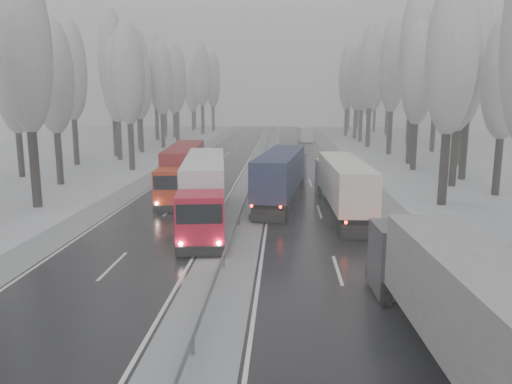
# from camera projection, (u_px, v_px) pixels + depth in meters

# --- Properties ---
(carriageway_right) EXTENTS (7.50, 200.00, 0.03)m
(carriageway_right) POSITION_uv_depth(u_px,v_px,m) (314.00, 195.00, 40.53)
(carriageway_right) COLOR black
(carriageway_right) RESTS_ON ground
(carriageway_left) EXTENTS (7.50, 200.00, 0.03)m
(carriageway_left) POSITION_uv_depth(u_px,v_px,m) (186.00, 194.00, 41.10)
(carriageway_left) COLOR black
(carriageway_left) RESTS_ON ground
(median_slush) EXTENTS (3.00, 200.00, 0.04)m
(median_slush) POSITION_uv_depth(u_px,v_px,m) (250.00, 195.00, 40.82)
(median_slush) COLOR gray
(median_slush) RESTS_ON ground
(shoulder_right) EXTENTS (2.40, 200.00, 0.04)m
(shoulder_right) POSITION_uv_depth(u_px,v_px,m) (376.00, 196.00, 40.26)
(shoulder_right) COLOR gray
(shoulder_right) RESTS_ON ground
(shoulder_left) EXTENTS (2.40, 200.00, 0.04)m
(shoulder_left) POSITION_uv_depth(u_px,v_px,m) (127.00, 193.00, 41.37)
(shoulder_left) COLOR gray
(shoulder_left) RESTS_ON ground
(median_guardrail) EXTENTS (0.12, 200.00, 0.76)m
(median_guardrail) POSITION_uv_depth(u_px,v_px,m) (250.00, 188.00, 40.70)
(median_guardrail) COLOR slate
(median_guardrail) RESTS_ON ground
(tree_18) EXTENTS (3.60, 3.60, 16.58)m
(tree_18) POSITION_uv_depth(u_px,v_px,m) (452.00, 56.00, 35.14)
(tree_18) COLOR black
(tree_18) RESTS_ON ground
(tree_19) EXTENTS (3.60, 3.60, 14.57)m
(tree_19) POSITION_uv_depth(u_px,v_px,m) (505.00, 77.00, 39.00)
(tree_19) COLOR black
(tree_19) RESTS_ON ground
(tree_20) EXTENTS (3.60, 3.60, 15.71)m
(tree_20) POSITION_uv_depth(u_px,v_px,m) (460.00, 70.00, 43.04)
(tree_20) COLOR black
(tree_20) RESTS_ON ground
(tree_21) EXTENTS (3.60, 3.60, 18.62)m
(tree_21) POSITION_uv_depth(u_px,v_px,m) (471.00, 52.00, 46.50)
(tree_21) COLOR black
(tree_21) RESTS_ON ground
(tree_22) EXTENTS (3.60, 3.60, 15.86)m
(tree_22) POSITION_uv_depth(u_px,v_px,m) (418.00, 75.00, 53.31)
(tree_22) COLOR black
(tree_22) RESTS_ON ground
(tree_23) EXTENTS (3.60, 3.60, 13.55)m
(tree_23) POSITION_uv_depth(u_px,v_px,m) (464.00, 89.00, 57.16)
(tree_23) COLOR black
(tree_23) RESTS_ON ground
(tree_24) EXTENTS (3.60, 3.60, 20.49)m
(tree_24) POSITION_uv_depth(u_px,v_px,m) (415.00, 51.00, 58.03)
(tree_24) COLOR black
(tree_24) RESTS_ON ground
(tree_25) EXTENTS (3.60, 3.60, 19.44)m
(tree_25) POSITION_uv_depth(u_px,v_px,m) (463.00, 59.00, 61.70)
(tree_25) COLOR black
(tree_25) RESTS_ON ground
(tree_26) EXTENTS (3.60, 3.60, 18.78)m
(tree_26) POSITION_uv_depth(u_px,v_px,m) (393.00, 66.00, 68.31)
(tree_26) COLOR black
(tree_26) RESTS_ON ground
(tree_27) EXTENTS (3.60, 3.60, 17.62)m
(tree_27) POSITION_uv_depth(u_px,v_px,m) (437.00, 73.00, 71.98)
(tree_27) COLOR black
(tree_27) RESTS_ON ground
(tree_28) EXTENTS (3.60, 3.60, 19.62)m
(tree_28) POSITION_uv_depth(u_px,v_px,m) (371.00, 67.00, 78.76)
(tree_28) COLOR black
(tree_28) RESTS_ON ground
(tree_29) EXTENTS (3.60, 3.60, 18.11)m
(tree_29) POSITION_uv_depth(u_px,v_px,m) (411.00, 74.00, 82.46)
(tree_29) COLOR black
(tree_29) RESTS_ON ground
(tree_30) EXTENTS (3.60, 3.60, 17.86)m
(tree_30) POSITION_uv_depth(u_px,v_px,m) (362.00, 77.00, 88.52)
(tree_30) COLOR black
(tree_30) RESTS_ON ground
(tree_31) EXTENTS (3.60, 3.60, 18.58)m
(tree_31) POSITION_uv_depth(u_px,v_px,m) (391.00, 75.00, 92.04)
(tree_31) COLOR black
(tree_31) RESTS_ON ground
(tree_32) EXTENTS (3.60, 3.60, 17.33)m
(tree_32) POSITION_uv_depth(u_px,v_px,m) (357.00, 80.00, 95.95)
(tree_32) COLOR black
(tree_32) RESTS_ON ground
(tree_33) EXTENTS (3.60, 3.60, 14.33)m
(tree_33) POSITION_uv_depth(u_px,v_px,m) (369.00, 91.00, 100.05)
(tree_33) COLOR black
(tree_33) RESTS_ON ground
(tree_34) EXTENTS (3.60, 3.60, 17.63)m
(tree_34) POSITION_uv_depth(u_px,v_px,m) (347.00, 81.00, 102.93)
(tree_34) COLOR black
(tree_34) RESTS_ON ground
(tree_35) EXTENTS (3.60, 3.60, 18.25)m
(tree_35) POSITION_uv_depth(u_px,v_px,m) (389.00, 79.00, 106.28)
(tree_35) COLOR black
(tree_35) RESTS_ON ground
(tree_36) EXTENTS (3.60, 3.60, 20.23)m
(tree_36) POSITION_uv_depth(u_px,v_px,m) (348.00, 75.00, 112.21)
(tree_36) COLOR black
(tree_36) RESTS_ON ground
(tree_37) EXTENTS (3.60, 3.60, 16.37)m
(tree_37) POSITION_uv_depth(u_px,v_px,m) (376.00, 86.00, 116.21)
(tree_37) COLOR black
(tree_37) RESTS_ON ground
(tree_38) EXTENTS (3.60, 3.60, 17.97)m
(tree_38) POSITION_uv_depth(u_px,v_px,m) (349.00, 83.00, 122.75)
(tree_38) COLOR black
(tree_38) RESTS_ON ground
(tree_39) EXTENTS (3.60, 3.60, 16.19)m
(tree_39) POSITION_uv_depth(u_px,v_px,m) (358.00, 88.00, 126.74)
(tree_39) COLOR black
(tree_39) RESTS_ON ground
(tree_58) EXTENTS (3.60, 3.60, 17.21)m
(tree_58) POSITION_uv_depth(u_px,v_px,m) (25.00, 49.00, 34.26)
(tree_58) COLOR black
(tree_58) RESTS_ON ground
(tree_60) EXTENTS (3.60, 3.60, 14.84)m
(tree_60) POSITION_uv_depth(u_px,v_px,m) (53.00, 77.00, 44.13)
(tree_60) COLOR black
(tree_60) RESTS_ON ground
(tree_61) EXTENTS (3.60, 3.60, 13.95)m
(tree_61) POSITION_uv_depth(u_px,v_px,m) (14.00, 85.00, 48.48)
(tree_61) COLOR black
(tree_61) RESTS_ON ground
(tree_62) EXTENTS (3.60, 3.60, 16.04)m
(tree_62) POSITION_uv_depth(u_px,v_px,m) (128.00, 74.00, 53.13)
(tree_62) COLOR black
(tree_62) RESTS_ON ground
(tree_63) EXTENTS (3.60, 3.60, 16.88)m
(tree_63) POSITION_uv_depth(u_px,v_px,m) (71.00, 71.00, 57.39)
(tree_63) COLOR black
(tree_63) RESTS_ON ground
(tree_64) EXTENTS (3.60, 3.60, 15.42)m
(tree_64) POSITION_uv_depth(u_px,v_px,m) (116.00, 81.00, 62.26)
(tree_64) COLOR black
(tree_64) RESTS_ON ground
(tree_65) EXTENTS (3.60, 3.60, 19.48)m
(tree_65) POSITION_uv_depth(u_px,v_px,m) (112.00, 62.00, 65.80)
(tree_65) COLOR black
(tree_65) RESTS_ON ground
(tree_66) EXTENTS (3.60, 3.60, 15.23)m
(tree_66) POSITION_uv_depth(u_px,v_px,m) (139.00, 84.00, 71.73)
(tree_66) COLOR black
(tree_66) RESTS_ON ground
(tree_67) EXTENTS (3.60, 3.60, 17.09)m
(tree_67) POSITION_uv_depth(u_px,v_px,m) (137.00, 76.00, 75.51)
(tree_67) COLOR black
(tree_67) RESTS_ON ground
(tree_68) EXTENTS (3.60, 3.60, 16.65)m
(tree_68) POSITION_uv_depth(u_px,v_px,m) (161.00, 79.00, 78.11)
(tree_68) COLOR black
(tree_68) RESTS_ON ground
(tree_69) EXTENTS (3.60, 3.60, 19.35)m
(tree_69) POSITION_uv_depth(u_px,v_px,m) (138.00, 69.00, 81.98)
(tree_69) COLOR black
(tree_69) RESTS_ON ground
(tree_70) EXTENTS (3.60, 3.60, 17.09)m
(tree_70) POSITION_uv_depth(u_px,v_px,m) (176.00, 80.00, 87.94)
(tree_70) COLOR black
(tree_70) RESTS_ON ground
(tree_71) EXTENTS (3.60, 3.60, 19.61)m
(tree_71) POSITION_uv_depth(u_px,v_px,m) (155.00, 72.00, 91.82)
(tree_71) COLOR black
(tree_71) RESTS_ON ground
(tree_72) EXTENTS (3.60, 3.60, 15.11)m
(tree_72) POSITION_uv_depth(u_px,v_px,m) (174.00, 88.00, 97.48)
(tree_72) COLOR black
(tree_72) RESTS_ON ground
(tree_73) EXTENTS (3.60, 3.60, 17.22)m
(tree_73) POSITION_uv_depth(u_px,v_px,m) (164.00, 82.00, 101.32)
(tree_73) COLOR black
(tree_73) RESTS_ON ground
(tree_74) EXTENTS (3.60, 3.60, 19.68)m
(tree_74) POSITION_uv_depth(u_px,v_px,m) (202.00, 75.00, 107.32)
(tree_74) COLOR black
(tree_74) RESTS_ON ground
(tree_75) EXTENTS (3.60, 3.60, 18.60)m
(tree_75) POSITION_uv_depth(u_px,v_px,m) (164.00, 79.00, 111.87)
(tree_75) COLOR black
(tree_75) RESTS_ON ground
(tree_76) EXTENTS (3.60, 3.60, 18.55)m
(tree_76) POSITION_uv_depth(u_px,v_px,m) (213.00, 80.00, 116.62)
(tree_76) COLOR black
(tree_76) RESTS_ON ground
(tree_77) EXTENTS (3.60, 3.60, 14.32)m
(tree_77) POSITION_uv_depth(u_px,v_px,m) (192.00, 92.00, 121.35)
(tree_77) COLOR black
(tree_77) RESTS_ON ground
(tree_78) EXTENTS (3.60, 3.60, 19.55)m
(tree_78) POSITION_uv_depth(u_px,v_px,m) (202.00, 78.00, 123.16)
(tree_78) COLOR black
(tree_78) RESTS_ON ground
(tree_79) EXTENTS (3.60, 3.60, 17.07)m
(tree_79) POSITION_uv_depth(u_px,v_px,m) (194.00, 85.00, 127.52)
(tree_79) COLOR black
(tree_79) RESTS_ON ground
(truck_grey_tarp) EXTENTS (2.94, 14.62, 3.73)m
(truck_grey_tarp) POSITION_uv_depth(u_px,v_px,m) (474.00, 314.00, 13.15)
(truck_grey_tarp) COLOR #434348
(truck_grey_tarp) RESTS_ON ground
(truck_blue_box) EXTENTS (4.25, 15.25, 3.88)m
(truck_blue_box) POSITION_uv_depth(u_px,v_px,m) (282.00, 172.00, 37.73)
(truck_blue_box) COLOR #202251
(truck_blue_box) RESTS_ON ground
(truck_cream_box) EXTENTS (2.70, 14.60, 3.73)m
(truck_cream_box) POSITION_uv_depth(u_px,v_px,m) (342.00, 181.00, 34.11)
(truck_cream_box) COLOR gray
(truck_cream_box) RESTS_ON ground
(box_truck_distant) EXTENTS (2.67, 7.16, 2.62)m
(box_truck_distant) POSITION_uv_depth(u_px,v_px,m) (305.00, 134.00, 90.40)
(box_truck_distant) COLOR #B1B4B8
(box_truck_distant) RESTS_ON ground
(truck_red_white) EXTENTS (4.34, 15.62, 3.97)m
(truck_red_white) POSITION_uv_depth(u_px,v_px,m) (204.00, 185.00, 31.83)
(truck_red_white) COLOR #B90A24
(truck_red_white) RESTS_ON ground
(truck_red_red) EXTENTS (3.58, 15.10, 3.84)m
(truck_red_red) POSITION_uv_depth(u_px,v_px,m) (183.00, 166.00, 41.19)
(truck_red_red) COLOR red
(truck_red_red) RESTS_ON ground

